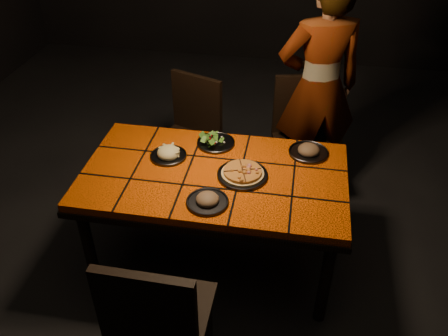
% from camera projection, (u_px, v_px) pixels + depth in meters
% --- Properties ---
extents(room_shell, '(6.04, 7.04, 3.08)m').
position_uv_depth(room_shell, '(212.00, 56.00, 2.43)').
color(room_shell, black).
rests_on(room_shell, ground).
extents(dining_table, '(1.62, 0.92, 0.75)m').
position_uv_depth(dining_table, '(214.00, 183.00, 2.92)').
color(dining_table, '#F35407').
rests_on(dining_table, ground).
extents(chair_near, '(0.46, 0.46, 1.00)m').
position_uv_depth(chair_near, '(157.00, 318.00, 2.24)').
color(chair_near, black).
rests_on(chair_near, ground).
extents(chair_far_left, '(0.55, 0.55, 0.95)m').
position_uv_depth(chair_far_left, '(190.00, 129.00, 3.67)').
color(chair_far_left, black).
rests_on(chair_far_left, ground).
extents(chair_far_right, '(0.53, 0.53, 0.96)m').
position_uv_depth(chair_far_right, '(302.00, 130.00, 3.64)').
color(chair_far_right, black).
rests_on(chair_far_right, ground).
extents(diner, '(0.74, 0.61, 1.76)m').
position_uv_depth(diner, '(318.00, 88.00, 3.50)').
color(diner, brown).
rests_on(diner, ground).
extents(plate_pizza, '(0.32, 0.32, 0.04)m').
position_uv_depth(plate_pizza, '(243.00, 174.00, 2.83)').
color(plate_pizza, '#353539').
rests_on(plate_pizza, dining_table).
extents(plate_pasta, '(0.23, 0.23, 0.08)m').
position_uv_depth(plate_pasta, '(168.00, 154.00, 3.00)').
color(plate_pasta, '#353539').
rests_on(plate_pasta, dining_table).
extents(plate_salad, '(0.25, 0.25, 0.07)m').
position_uv_depth(plate_salad, '(216.00, 141.00, 3.11)').
color(plate_salad, '#353539').
rests_on(plate_salad, dining_table).
extents(plate_mushroom_a, '(0.24, 0.24, 0.08)m').
position_uv_depth(plate_mushroom_a, '(207.00, 200.00, 2.63)').
color(plate_mushroom_a, '#353539').
rests_on(plate_mushroom_a, dining_table).
extents(plate_mushroom_b, '(0.26, 0.26, 0.08)m').
position_uv_depth(plate_mushroom_b, '(309.00, 150.00, 3.03)').
color(plate_mushroom_b, '#353539').
rests_on(plate_mushroom_b, dining_table).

